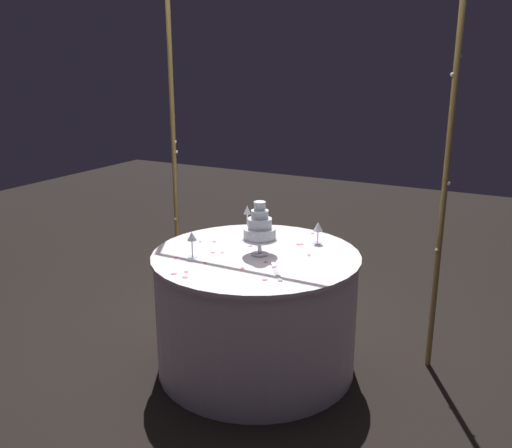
# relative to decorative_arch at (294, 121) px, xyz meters

# --- Properties ---
(ground_plane) EXTENTS (12.00, 12.00, 0.00)m
(ground_plane) POSITION_rel_decorative_arch_xyz_m (0.00, -0.55, -1.57)
(ground_plane) COLOR black
(decorative_arch) EXTENTS (2.08, 0.06, 2.44)m
(decorative_arch) POSITION_rel_decorative_arch_xyz_m (0.00, 0.00, 0.00)
(decorative_arch) COLOR olive
(decorative_arch) RESTS_ON ground
(main_table) EXTENTS (1.32, 1.32, 0.79)m
(main_table) POSITION_rel_decorative_arch_xyz_m (0.00, -0.55, -1.17)
(main_table) COLOR white
(main_table) RESTS_ON ground
(tiered_cake) EXTENTS (0.22, 0.22, 0.34)m
(tiered_cake) POSITION_rel_decorative_arch_xyz_m (0.03, -0.56, -0.60)
(tiered_cake) COLOR silver
(tiered_cake) RESTS_ON main_table
(wine_glass_0) EXTENTS (0.06, 0.06, 0.16)m
(wine_glass_0) POSITION_rel_decorative_arch_xyz_m (-0.32, -0.79, -0.65)
(wine_glass_0) COLOR silver
(wine_glass_0) RESTS_ON main_table
(wine_glass_1) EXTENTS (0.06, 0.06, 0.17)m
(wine_glass_1) POSITION_rel_decorative_arch_xyz_m (-0.32, -0.08, -0.65)
(wine_glass_1) COLOR silver
(wine_glass_1) RESTS_ON main_table
(wine_glass_2) EXTENTS (0.06, 0.06, 0.15)m
(wine_glass_2) POSITION_rel_decorative_arch_xyz_m (0.26, -0.17, -0.67)
(wine_glass_2) COLOR silver
(wine_glass_2) RESTS_ON main_table
(cake_knife) EXTENTS (0.19, 0.25, 0.01)m
(cake_knife) POSITION_rel_decorative_arch_xyz_m (0.24, -0.76, -0.77)
(cake_knife) COLOR silver
(cake_knife) RESTS_ON main_table
(rose_petal_0) EXTENTS (0.02, 0.03, 0.00)m
(rose_petal_0) POSITION_rel_decorative_arch_xyz_m (-0.19, -0.84, -0.78)
(rose_petal_0) COLOR #EA6B84
(rose_petal_0) RESTS_ON main_table
(rose_petal_1) EXTENTS (0.04, 0.04, 0.00)m
(rose_petal_1) POSITION_rel_decorative_arch_xyz_m (0.06, -0.82, -0.78)
(rose_petal_1) COLOR #EA6B84
(rose_petal_1) RESTS_ON main_table
(rose_petal_2) EXTENTS (0.04, 0.04, 0.00)m
(rose_petal_2) POSITION_rel_decorative_arch_xyz_m (-0.26, -0.04, -0.78)
(rose_petal_2) COLOR #EA6B84
(rose_petal_2) RESTS_ON main_table
(rose_petal_3) EXTENTS (0.03, 0.03, 0.00)m
(rose_petal_3) POSITION_rel_decorative_arch_xyz_m (0.18, -0.24, -0.78)
(rose_petal_3) COLOR #EA6B84
(rose_petal_3) RESTS_ON main_table
(rose_petal_4) EXTENTS (0.04, 0.03, 0.00)m
(rose_petal_4) POSITION_rel_decorative_arch_xyz_m (-0.36, -0.47, -0.78)
(rose_petal_4) COLOR #EA6B84
(rose_petal_4) RESTS_ON main_table
(rose_petal_5) EXTENTS (0.04, 0.04, 0.00)m
(rose_petal_5) POSITION_rel_decorative_arch_xyz_m (-0.08, -0.39, -0.78)
(rose_petal_5) COLOR #EA6B84
(rose_petal_5) RESTS_ON main_table
(rose_petal_6) EXTENTS (0.04, 0.04, 0.00)m
(rose_petal_6) POSITION_rel_decorative_arch_xyz_m (-0.10, -0.44, -0.78)
(rose_petal_6) COLOR #EA6B84
(rose_petal_6) RESTS_ON main_table
(rose_petal_7) EXTENTS (0.05, 0.04, 0.00)m
(rose_petal_7) POSITION_rel_decorative_arch_xyz_m (-0.25, -1.08, -0.78)
(rose_petal_7) COLOR #EA6B84
(rose_petal_7) RESTS_ON main_table
(rose_petal_8) EXTENTS (0.05, 0.05, 0.00)m
(rose_petal_8) POSITION_rel_decorative_arch_xyz_m (0.16, -0.26, -0.78)
(rose_petal_8) COLOR #EA6B84
(rose_petal_8) RESTS_ON main_table
(rose_petal_9) EXTENTS (0.04, 0.04, 0.00)m
(rose_petal_9) POSITION_rel_decorative_arch_xyz_m (0.21, -0.70, -0.78)
(rose_petal_9) COLOR #EA6B84
(rose_petal_9) RESTS_ON main_table
(rose_petal_10) EXTENTS (0.04, 0.03, 0.00)m
(rose_petal_10) POSITION_rel_decorative_arch_xyz_m (-0.25, -0.66, -0.78)
(rose_petal_10) COLOR #EA6B84
(rose_petal_10) RESTS_ON main_table
(rose_petal_11) EXTENTS (0.03, 0.03, 0.00)m
(rose_petal_11) POSITION_rel_decorative_arch_xyz_m (-0.19, -0.64, -0.78)
(rose_petal_11) COLOR #EA6B84
(rose_petal_11) RESTS_ON main_table
(rose_petal_12) EXTENTS (0.04, 0.04, 0.00)m
(rose_petal_12) POSITION_rel_decorative_arch_xyz_m (0.13, -0.66, -0.78)
(rose_petal_12) COLOR #EA6B84
(rose_petal_12) RESTS_ON main_table
(rose_petal_13) EXTENTS (0.03, 0.03, 0.00)m
(rose_petal_13) POSITION_rel_decorative_arch_xyz_m (-0.39, -0.86, -0.78)
(rose_petal_13) COLOR #EA6B84
(rose_petal_13) RESTS_ON main_table
(rose_petal_14) EXTENTS (0.04, 0.04, 0.00)m
(rose_petal_14) POSITION_rel_decorative_arch_xyz_m (-0.16, -1.09, -0.78)
(rose_petal_14) COLOR #EA6B84
(rose_petal_14) RESTS_ON main_table
(rose_petal_15) EXTENTS (0.04, 0.05, 0.00)m
(rose_petal_15) POSITION_rel_decorative_arch_xyz_m (0.31, -0.42, -0.78)
(rose_petal_15) COLOR #EA6B84
(rose_petal_15) RESTS_ON main_table
(rose_petal_16) EXTENTS (0.04, 0.03, 0.00)m
(rose_petal_16) POSITION_rel_decorative_arch_xyz_m (-0.06, -0.41, -0.78)
(rose_petal_16) COLOR #EA6B84
(rose_petal_16) RESTS_ON main_table
(rose_petal_17) EXTENTS (0.04, 0.04, 0.00)m
(rose_petal_17) POSITION_rel_decorative_arch_xyz_m (-0.06, -0.20, -0.78)
(rose_petal_17) COLOR #EA6B84
(rose_petal_17) RESTS_ON main_table
(rose_petal_18) EXTENTS (0.04, 0.04, 0.00)m
(rose_petal_18) POSITION_rel_decorative_arch_xyz_m (-0.20, -1.02, -0.78)
(rose_petal_18) COLOR #EA6B84
(rose_petal_18) RESTS_ON main_table
(rose_petal_19) EXTENTS (0.03, 0.03, 0.00)m
(rose_petal_19) POSITION_rel_decorative_arch_xyz_m (0.15, 0.02, -0.78)
(rose_petal_19) COLOR #EA6B84
(rose_petal_19) RESTS_ON main_table
(rose_petal_20) EXTENTS (0.04, 0.04, 0.00)m
(rose_petal_20) POSITION_rel_decorative_arch_xyz_m (0.25, -0.91, -0.78)
(rose_petal_20) COLOR #EA6B84
(rose_petal_20) RESTS_ON main_table
(rose_petal_21) EXTENTS (0.03, 0.03, 0.00)m
(rose_petal_21) POSITION_rel_decorative_arch_xyz_m (-0.44, -0.52, -0.78)
(rose_petal_21) COLOR #EA6B84
(rose_petal_21) RESTS_ON main_table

